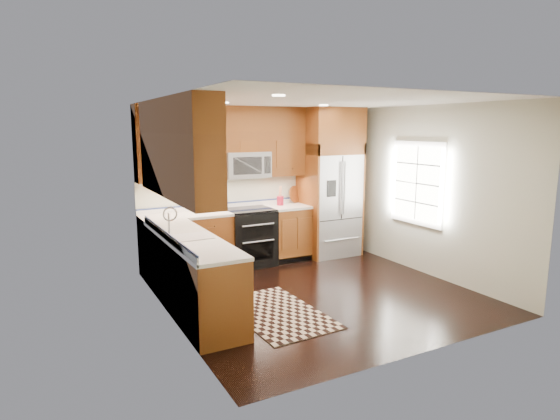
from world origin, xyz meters
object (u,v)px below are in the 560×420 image
refrigerator (330,182)px  knife_block (220,204)px  rug (277,313)px  range (250,237)px  utensil_crock (280,199)px

refrigerator → knife_block: 2.02m
rug → knife_block: 2.49m
knife_block → range: bearing=-25.2°
knife_block → utensil_crock: bearing=-4.3°
refrigerator → utensil_crock: 0.96m
range → refrigerator: refrigerator is taller
refrigerator → utensil_crock: (-0.91, 0.16, -0.25)m
utensil_crock → range: bearing=-168.8°
range → knife_block: bearing=154.8°
utensil_crock → rug: bearing=-118.8°
range → utensil_crock: size_ratio=2.84×
range → refrigerator: 1.76m
refrigerator → utensil_crock: refrigerator is taller
refrigerator → range: bearing=178.6°
range → rug: range is taller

